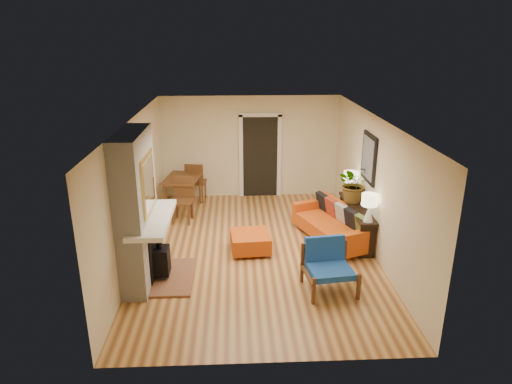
% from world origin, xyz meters
% --- Properties ---
extents(room_shell, '(6.50, 6.50, 6.50)m').
position_xyz_m(room_shell, '(0.60, 2.63, 1.24)').
color(room_shell, tan).
rests_on(room_shell, ground).
extents(fireplace, '(1.09, 1.68, 2.60)m').
position_xyz_m(fireplace, '(-2.00, -1.00, 1.24)').
color(fireplace, white).
rests_on(fireplace, ground).
extents(sofa, '(1.49, 2.13, 0.77)m').
position_xyz_m(sofa, '(1.65, 0.43, 0.34)').
color(sofa, silver).
rests_on(sofa, ground).
extents(ottoman, '(0.80, 0.80, 0.38)m').
position_xyz_m(ottoman, '(-0.12, -0.04, 0.22)').
color(ottoman, silver).
rests_on(ottoman, ground).
extents(blue_chair, '(0.89, 0.87, 0.84)m').
position_xyz_m(blue_chair, '(1.12, -1.42, 0.45)').
color(blue_chair, brown).
rests_on(blue_chair, ground).
extents(dining_table, '(0.99, 1.92, 1.01)m').
position_xyz_m(dining_table, '(-1.57, 2.23, 0.66)').
color(dining_table, brown).
rests_on(dining_table, ground).
extents(console_table, '(0.34, 1.85, 0.72)m').
position_xyz_m(console_table, '(2.07, 0.43, 0.58)').
color(console_table, black).
rests_on(console_table, ground).
extents(lamp_near, '(0.30, 0.30, 0.54)m').
position_xyz_m(lamp_near, '(2.07, -0.35, 1.06)').
color(lamp_near, white).
rests_on(lamp_near, console_table).
extents(lamp_far, '(0.30, 0.30, 0.54)m').
position_xyz_m(lamp_far, '(2.07, 1.09, 1.06)').
color(lamp_far, white).
rests_on(lamp_far, console_table).
extents(houseplant, '(0.88, 0.82, 0.80)m').
position_xyz_m(houseplant, '(2.06, 0.73, 1.12)').
color(houseplant, '#1E5919').
rests_on(houseplant, console_table).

